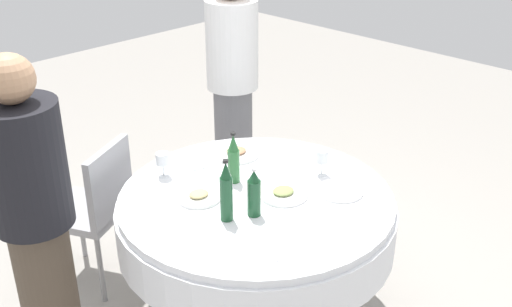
{
  "coord_description": "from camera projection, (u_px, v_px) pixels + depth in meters",
  "views": [
    {
      "loc": [
        1.88,
        1.85,
        2.27
      ],
      "look_at": [
        0.0,
        0.0,
        0.97
      ],
      "focal_mm": 43.28,
      "sensor_mm": 36.0,
      "label": 1
    }
  ],
  "objects": [
    {
      "name": "dining_table",
      "position": [
        256.0,
        220.0,
        3.11
      ],
      "size": [
        1.39,
        1.39,
        0.74
      ],
      "color": "white",
      "rests_on": "ground_plane"
    },
    {
      "name": "bottle_dark_green_inner",
      "position": [
        226.0,
        192.0,
        2.78
      ],
      "size": [
        0.06,
        0.06,
        0.31
      ],
      "color": "#194728",
      "rests_on": "dining_table"
    },
    {
      "name": "bottle_dark_green_far",
      "position": [
        254.0,
        194.0,
        2.83
      ],
      "size": [
        0.06,
        0.06,
        0.24
      ],
      "color": "#194728",
      "rests_on": "dining_table"
    },
    {
      "name": "bottle_green_left",
      "position": [
        234.0,
        159.0,
        3.11
      ],
      "size": [
        0.06,
        0.06,
        0.27
      ],
      "color": "#2D6B38",
      "rests_on": "dining_table"
    },
    {
      "name": "wine_glass_north",
      "position": [
        163.0,
        160.0,
        3.18
      ],
      "size": [
        0.07,
        0.07,
        0.13
      ],
      "color": "white",
      "rests_on": "dining_table"
    },
    {
      "name": "wine_glass_right",
      "position": [
        322.0,
        157.0,
        3.19
      ],
      "size": [
        0.07,
        0.07,
        0.14
      ],
      "color": "white",
      "rests_on": "dining_table"
    },
    {
      "name": "plate_mid",
      "position": [
        236.0,
        153.0,
        3.44
      ],
      "size": [
        0.26,
        0.26,
        0.04
      ],
      "color": "white",
      "rests_on": "dining_table"
    },
    {
      "name": "plate_front",
      "position": [
        283.0,
        193.0,
        3.03
      ],
      "size": [
        0.24,
        0.24,
        0.04
      ],
      "color": "white",
      "rests_on": "dining_table"
    },
    {
      "name": "plate_outer",
      "position": [
        199.0,
        196.0,
        3.01
      ],
      "size": [
        0.22,
        0.22,
        0.04
      ],
      "color": "white",
      "rests_on": "dining_table"
    },
    {
      "name": "plate_south",
      "position": [
        340.0,
        191.0,
        3.06
      ],
      "size": [
        0.23,
        0.23,
        0.02
      ],
      "color": "white",
      "rests_on": "dining_table"
    },
    {
      "name": "knife_far",
      "position": [
        193.0,
        170.0,
        3.27
      ],
      "size": [
        0.18,
        0.07,
        0.0
      ],
      "primitive_type": "cube",
      "rotation": [
        0.0,
        0.0,
        2.83
      ],
      "color": "silver",
      "rests_on": "dining_table"
    },
    {
      "name": "knife_left",
      "position": [
        277.0,
        248.0,
        2.63
      ],
      "size": [
        0.14,
        0.14,
        0.0
      ],
      "primitive_type": "cube",
      "rotation": [
        0.0,
        0.0,
        0.79
      ],
      "color": "silver",
      "rests_on": "dining_table"
    },
    {
      "name": "person_inner",
      "position": [
        233.0,
        86.0,
        4.08
      ],
      "size": [
        0.34,
        0.34,
        1.65
      ],
      "rotation": [
        0.0,
        0.0,
        2.47
      ],
      "color": "slate",
      "rests_on": "ground_plane"
    },
    {
      "name": "person_far",
      "position": [
        36.0,
        222.0,
        2.66
      ],
      "size": [
        0.34,
        0.34,
        1.58
      ],
      "rotation": [
        0.0,
        0.0,
        4.3
      ],
      "color": "#4C3F33",
      "rests_on": "ground_plane"
    },
    {
      "name": "chair_near",
      "position": [
        96.0,
        203.0,
        3.4
      ],
      "size": [
        0.54,
        0.54,
        0.87
      ],
      "rotation": [
        0.0,
        0.0,
        3.6
      ],
      "color": "#99999E",
      "rests_on": "ground_plane"
    }
  ]
}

